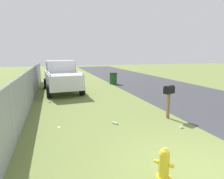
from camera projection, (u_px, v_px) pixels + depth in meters
ground_plane at (202, 174)px, 4.07m from camera, size 80.00×80.00×0.00m
road_asphalt at (197, 97)px, 11.21m from camera, size 60.00×6.64×0.01m
fire_hydrant at (164, 164)px, 3.85m from camera, size 0.36×0.36×0.69m
mailbox at (169, 92)px, 7.43m from camera, size 0.33×0.50×1.33m
pickup_truck at (61, 75)px, 13.04m from camera, size 5.15×2.55×2.09m
trash_bin at (113, 78)px, 16.19m from camera, size 0.65×0.65×0.97m
fence_section at (32, 84)px, 10.02m from camera, size 15.99×0.07×1.79m
litter_bottle_midfield_b at (115, 123)px, 6.96m from camera, size 0.22×0.18×0.07m
litter_cup_near_hydrant at (50, 102)px, 10.07m from camera, size 0.13×0.13×0.08m
litter_cup_by_mailbox at (182, 127)px, 6.58m from camera, size 0.10×0.11×0.08m
litter_wrapper_midfield_a at (59, 127)px, 6.67m from camera, size 0.15×0.14×0.01m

